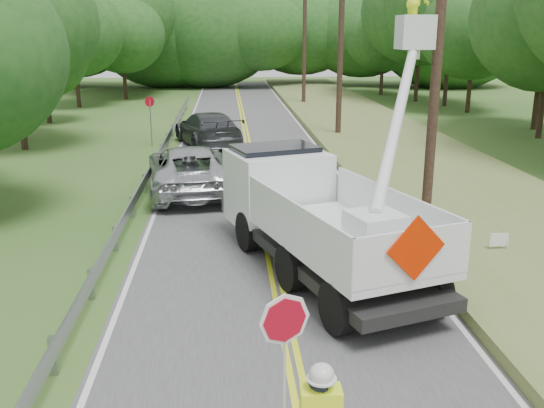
{
  "coord_description": "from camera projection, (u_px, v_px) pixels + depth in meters",
  "views": [
    {
      "loc": [
        -1.08,
        -8.28,
        5.64
      ],
      "look_at": [
        0.0,
        6.0,
        1.5
      ],
      "focal_mm": 39.52,
      "sensor_mm": 36.0,
      "label": 1
    }
  ],
  "objects": [
    {
      "name": "suv_darkgrey",
      "position": [
        208.0,
        129.0,
        30.41
      ],
      "size": [
        4.01,
        6.34,
        1.71
      ],
      "primitive_type": "imported",
      "rotation": [
        0.0,
        0.0,
        3.44
      ],
      "color": "#3B3E42",
      "rests_on": "road"
    },
    {
      "name": "yard_sign",
      "position": [
        499.0,
        241.0,
        15.22
      ],
      "size": [
        0.49,
        0.05,
        0.72
      ],
      "color": "white",
      "rests_on": "ground"
    },
    {
      "name": "guardrail",
      "position": [
        153.0,
        166.0,
        23.42
      ],
      "size": [
        0.18,
        48.0,
        0.77
      ],
      "color": "gray",
      "rests_on": "ground"
    },
    {
      "name": "treeline_right",
      "position": [
        520.0,
        13.0,
        34.01
      ],
      "size": [
        11.49,
        52.65,
        12.18
      ],
      "color": "#332319",
      "rests_on": "ground"
    },
    {
      "name": "suv_silver",
      "position": [
        189.0,
        169.0,
        21.53
      ],
      "size": [
        3.56,
        6.42,
        1.7
      ],
      "primitive_type": "imported",
      "rotation": [
        0.0,
        0.0,
        3.27
      ],
      "color": "#B7BABF",
      "rests_on": "road"
    },
    {
      "name": "treeline_left",
      "position": [
        68.0,
        30.0,
        36.85
      ],
      "size": [
        10.81,
        54.92,
        11.47
      ],
      "color": "#332319",
      "rests_on": "ground"
    },
    {
      "name": "road",
      "position": [
        256.0,
        184.0,
        22.99
      ],
      "size": [
        7.2,
        96.0,
        0.03
      ],
      "color": "#474749",
      "rests_on": "ground"
    },
    {
      "name": "ground",
      "position": [
        300.0,
        397.0,
        9.58
      ],
      "size": [
        140.0,
        140.0,
        0.0
      ],
      "primitive_type": "plane",
      "color": "#2E5922",
      "rests_on": "ground"
    },
    {
      "name": "utility_poles",
      "position": [
        372.0,
        41.0,
        24.78
      ],
      "size": [
        1.6,
        43.3,
        10.0
      ],
      "color": "black",
      "rests_on": "ground"
    },
    {
      "name": "bucket_truck",
      "position": [
        312.0,
        195.0,
        15.19
      ],
      "size": [
        5.99,
        8.4,
        7.31
      ],
      "color": "black",
      "rests_on": "road"
    },
    {
      "name": "stop_sign_permanent",
      "position": [
        150.0,
        113.0,
        30.01
      ],
      "size": [
        0.46,
        0.33,
        2.53
      ],
      "color": "gray",
      "rests_on": "ground"
    },
    {
      "name": "tall_grass_verge",
      "position": [
        437.0,
        177.0,
        23.47
      ],
      "size": [
        7.0,
        96.0,
        0.3
      ],
      "primitive_type": "cube",
      "color": "olive",
      "rests_on": "ground"
    },
    {
      "name": "treeline_horizon",
      "position": [
        239.0,
        33.0,
        61.76
      ],
      "size": [
        58.06,
        14.42,
        11.82
      ],
      "color": "#1B4E1B",
      "rests_on": "ground"
    }
  ]
}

